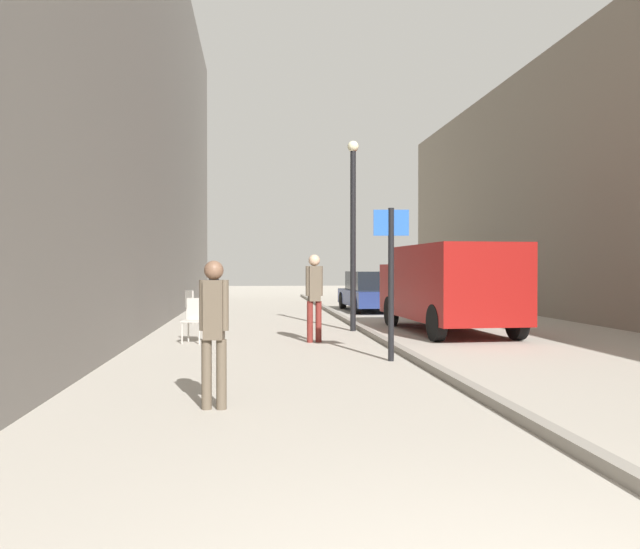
# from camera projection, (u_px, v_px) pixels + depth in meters

# --- Properties ---
(ground_plane) EXTENTS (80.00, 80.00, 0.00)m
(ground_plane) POSITION_uv_depth(u_px,v_px,m) (303.00, 337.00, 14.14)
(ground_plane) COLOR #A8A093
(building_facade_left) EXTENTS (2.87, 40.00, 12.33)m
(building_facade_left) POSITION_uv_depth(u_px,v_px,m) (75.00, 60.00, 13.52)
(building_facade_left) COLOR slate
(building_facade_left) RESTS_ON ground_plane
(kerb_strip) EXTENTS (0.16, 40.00, 0.12)m
(kerb_strip) POSITION_uv_depth(u_px,v_px,m) (371.00, 333.00, 14.31)
(kerb_strip) COLOR gray
(kerb_strip) RESTS_ON ground_plane
(pedestrian_main_foreground) EXTENTS (0.35, 0.23, 1.76)m
(pedestrian_main_foreground) POSITION_uv_depth(u_px,v_px,m) (214.00, 284.00, 22.23)
(pedestrian_main_foreground) COLOR brown
(pedestrian_main_foreground) RESTS_ON ground_plane
(pedestrian_mid_block) EXTENTS (0.37, 0.24, 1.87)m
(pedestrian_mid_block) POSITION_uv_depth(u_px,v_px,m) (314.00, 292.00, 13.05)
(pedestrian_mid_block) COLOR maroon
(pedestrian_mid_block) RESTS_ON ground_plane
(pedestrian_far_crossing) EXTENTS (0.33, 0.22, 1.67)m
(pedestrian_far_crossing) POSITION_uv_depth(u_px,v_px,m) (214.00, 323.00, 6.88)
(pedestrian_far_crossing) COLOR brown
(pedestrian_far_crossing) RESTS_ON ground_plane
(delivery_van) EXTENTS (2.27, 5.31, 2.13)m
(delivery_van) POSITION_uv_depth(u_px,v_px,m) (448.00, 285.00, 15.12)
(delivery_van) COLOR maroon
(delivery_van) RESTS_ON ground_plane
(parked_car) EXTENTS (1.93, 4.24, 1.45)m
(parked_car) POSITION_uv_depth(u_px,v_px,m) (371.00, 292.00, 22.56)
(parked_car) COLOR navy
(parked_car) RESTS_ON ground_plane
(street_sign_post) EXTENTS (0.60, 0.10, 2.60)m
(street_sign_post) POSITION_uv_depth(u_px,v_px,m) (391.00, 270.00, 10.44)
(street_sign_post) COLOR black
(street_sign_post) RESTS_ON ground_plane
(lamp_post) EXTENTS (0.28, 0.28, 4.76)m
(lamp_post) POSITION_uv_depth(u_px,v_px,m) (353.00, 222.00, 15.40)
(lamp_post) COLOR black
(lamp_post) RESTS_ON ground_plane
(cafe_chair_near_window) EXTENTS (0.54, 0.54, 0.94)m
(cafe_chair_near_window) POSITION_uv_depth(u_px,v_px,m) (195.00, 317.00, 13.01)
(cafe_chair_near_window) COLOR #B7B2A8
(cafe_chair_near_window) RESTS_ON ground_plane
(cafe_chair_by_doorway) EXTENTS (0.61, 0.61, 0.94)m
(cafe_chair_by_doorway) POSITION_uv_depth(u_px,v_px,m) (193.00, 304.00, 17.59)
(cafe_chair_by_doorway) COLOR #B7B2A8
(cafe_chair_by_doorway) RESTS_ON ground_plane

